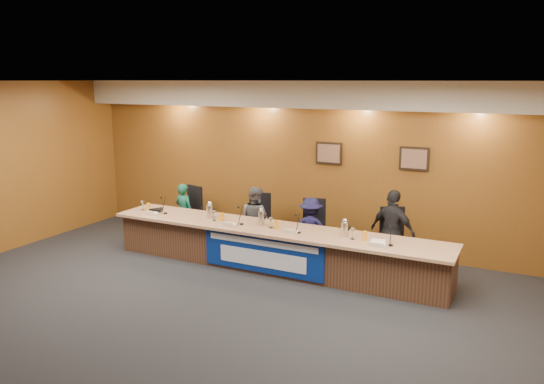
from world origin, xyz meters
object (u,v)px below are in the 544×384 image
at_px(panelist_c, 311,229).
at_px(office_chair_a, 187,216).
at_px(speakerphone, 158,210).
at_px(dais_body, 273,249).
at_px(panelist_a, 184,212).
at_px(carafe_mid, 262,218).
at_px(office_chair_c, 313,233).
at_px(banner, 262,254).
at_px(panelist_d, 393,232).
at_px(panelist_b, 255,219).
at_px(office_chair_b, 258,225).
at_px(office_chair_d, 393,244).
at_px(carafe_left, 210,211).
at_px(carafe_right, 345,229).

bearing_deg(panelist_c, office_chair_a, -16.28).
bearing_deg(speakerphone, office_chair_a, 84.51).
xyz_separation_m(dais_body, panelist_a, (-2.39, 0.72, 0.23)).
xyz_separation_m(panelist_c, carafe_mid, (-0.61, -0.74, 0.30)).
height_order(office_chair_c, speakerphone, speakerphone).
xyz_separation_m(banner, office_chair_c, (0.40, 1.23, 0.10)).
xyz_separation_m(panelist_a, panelist_c, (2.78, 0.00, -0.01)).
bearing_deg(panelist_d, office_chair_a, 17.58).
xyz_separation_m(panelist_b, office_chair_a, (-1.65, 0.10, -0.15)).
xyz_separation_m(panelist_a, carafe_mid, (2.17, -0.74, 0.30)).
distance_m(dais_body, speakerphone, 2.50).
relative_size(banner, office_chair_b, 4.58).
xyz_separation_m(panelist_a, panelist_b, (1.65, 0.00, 0.04)).
bearing_deg(office_chair_c, office_chair_d, -15.35).
relative_size(panelist_b, office_chair_a, 2.61).
xyz_separation_m(panelist_c, office_chair_d, (1.49, 0.10, -0.10)).
relative_size(office_chair_b, office_chair_c, 1.00).
xyz_separation_m(panelist_c, carafe_left, (-1.69, -0.71, 0.30)).
bearing_deg(carafe_right, panelist_a, 168.89).
distance_m(banner, carafe_right, 1.43).
distance_m(panelist_c, speakerphone, 2.96).
xyz_separation_m(dais_body, carafe_mid, (-0.22, -0.02, 0.53)).
xyz_separation_m(panelist_c, office_chair_a, (-2.78, 0.10, -0.10)).
bearing_deg(speakerphone, dais_body, 0.48).
height_order(office_chair_b, speakerphone, speakerphone).
bearing_deg(banner, office_chair_b, 120.96).
relative_size(dais_body, banner, 2.73).
bearing_deg(office_chair_c, banner, -123.19).
relative_size(panelist_c, panelist_d, 0.80).
bearing_deg(office_chair_b, banner, -74.49).
height_order(office_chair_a, office_chair_d, same).
relative_size(panelist_a, panelist_c, 1.01).
bearing_deg(panelist_b, panelist_d, -161.76).
distance_m(panelist_a, office_chair_b, 1.65).
relative_size(panelist_d, carafe_left, 5.89).
xyz_separation_m(office_chair_a, carafe_left, (1.09, -0.81, 0.39)).
xyz_separation_m(panelist_d, office_chair_b, (-2.62, 0.10, -0.24)).
bearing_deg(carafe_left, carafe_right, -0.20).
bearing_deg(banner, carafe_left, 162.00).
xyz_separation_m(banner, panelist_a, (-2.39, 1.13, 0.20)).
relative_size(panelist_c, carafe_right, 4.94).
relative_size(panelist_d, carafe_right, 6.15).
bearing_deg(dais_body, banner, -90.00).
height_order(banner, office_chair_b, banner).
xyz_separation_m(office_chair_b, office_chair_d, (2.62, 0.00, 0.00)).
bearing_deg(office_chair_a, panelist_d, 13.73).
xyz_separation_m(banner, office_chair_b, (-0.74, 1.23, 0.10)).
height_order(panelist_a, carafe_mid, panelist_a).
xyz_separation_m(banner, carafe_left, (-1.29, 0.42, 0.49)).
distance_m(dais_body, panelist_c, 0.85).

